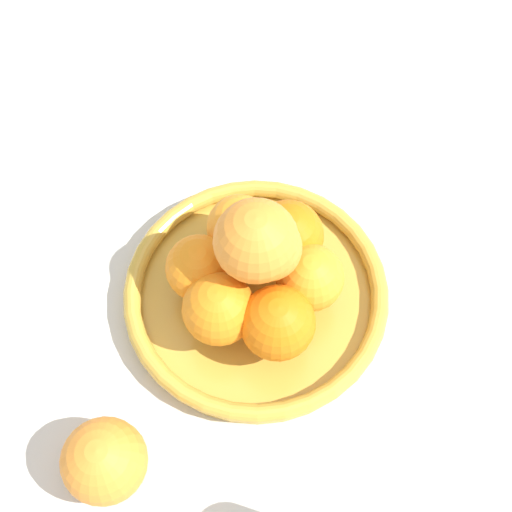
{
  "coord_description": "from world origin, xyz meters",
  "views": [
    {
      "loc": [
        -0.19,
        -0.27,
        0.72
      ],
      "look_at": [
        0.0,
        0.0,
        0.1
      ],
      "focal_mm": 50.0,
      "sensor_mm": 36.0,
      "label": 1
    }
  ],
  "objects": [
    {
      "name": "ground_plane",
      "position": [
        0.0,
        0.0,
        0.0
      ],
      "size": [
        4.0,
        4.0,
        0.0
      ],
      "primitive_type": "plane",
      "color": "beige"
    },
    {
      "name": "fruit_bowl",
      "position": [
        0.0,
        0.0,
        0.02
      ],
      "size": [
        0.29,
        0.29,
        0.03
      ],
      "color": "gold",
      "rests_on": "ground_plane"
    },
    {
      "name": "orange_pile",
      "position": [
        0.0,
        -0.0,
        0.09
      ],
      "size": [
        0.18,
        0.19,
        0.14
      ],
      "color": "orange",
      "rests_on": "fruit_bowl"
    },
    {
      "name": "stray_orange",
      "position": [
        -0.22,
        -0.07,
        0.04
      ],
      "size": [
        0.08,
        0.08,
        0.08
      ],
      "primitive_type": "sphere",
      "color": "orange",
      "rests_on": "ground_plane"
    }
  ]
}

